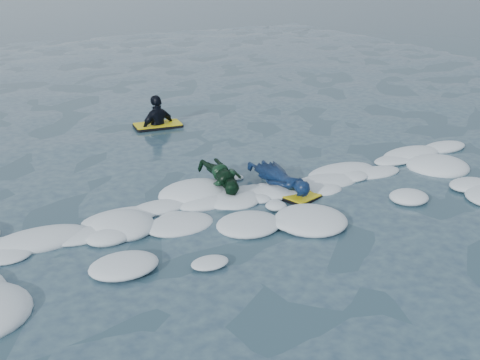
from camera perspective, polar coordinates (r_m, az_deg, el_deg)
name	(u,v)px	position (r m, az deg, el deg)	size (l,w,h in m)	color
ground	(257,244)	(8.36, 1.64, -6.09)	(120.00, 120.00, 0.00)	#1A3540
foam_band	(222,217)	(9.17, -1.68, -3.51)	(12.00, 3.10, 0.30)	white
prone_woman_unit	(282,179)	(10.09, 3.96, 0.05)	(0.81, 1.58, 0.39)	black
prone_child_unit	(224,178)	(10.02, -1.52, 0.16)	(0.78, 1.28, 0.47)	black
waiting_rider_unit	(158,129)	(13.91, -7.77, 4.81)	(1.13, 0.72, 1.59)	black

